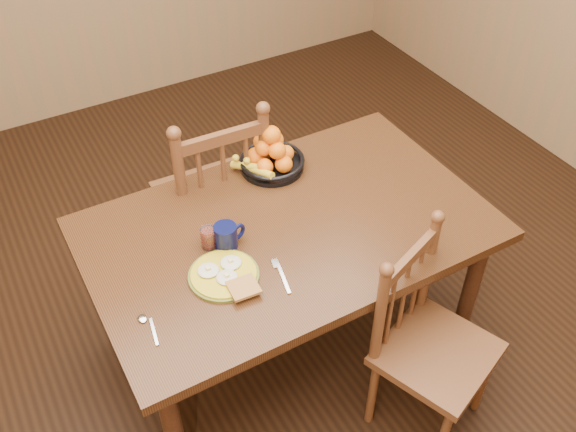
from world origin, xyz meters
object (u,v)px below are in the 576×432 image
breakfast_plate (225,275)px  fruit_bowl (270,156)px  dining_table (288,240)px  chair_near (429,345)px  coffee_mug (227,236)px  chair_far (215,199)px

breakfast_plate → fruit_bowl: 0.68m
dining_table → chair_near: 0.69m
dining_table → fruit_bowl: 0.41m
chair_near → coffee_mug: size_ratio=6.91×
breakfast_plate → coffee_mug: bearing=61.0°
breakfast_plate → coffee_mug: coffee_mug is taller
chair_far → chair_near: size_ratio=1.14×
dining_table → fruit_bowl: size_ratio=4.94×
dining_table → coffee_mug: 0.29m
breakfast_plate → fruit_bowl: size_ratio=0.90×
chair_near → fruit_bowl: bearing=79.8°
breakfast_plate → fruit_bowl: bearing=47.1°
chair_near → fruit_bowl: (-0.18, 0.95, 0.37)m
chair_far → breakfast_plate: bearing=71.9°
coffee_mug → breakfast_plate: bearing=-119.0°
chair_far → breakfast_plate: chair_far is taller
dining_table → coffee_mug: bearing=176.5°
chair_far → coffee_mug: (-0.17, -0.54, 0.29)m
breakfast_plate → fruit_bowl: fruit_bowl is taller
dining_table → coffee_mug: coffee_mug is taller
chair_near → coffee_mug: chair_near is taller
chair_near → coffee_mug: bearing=111.7°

